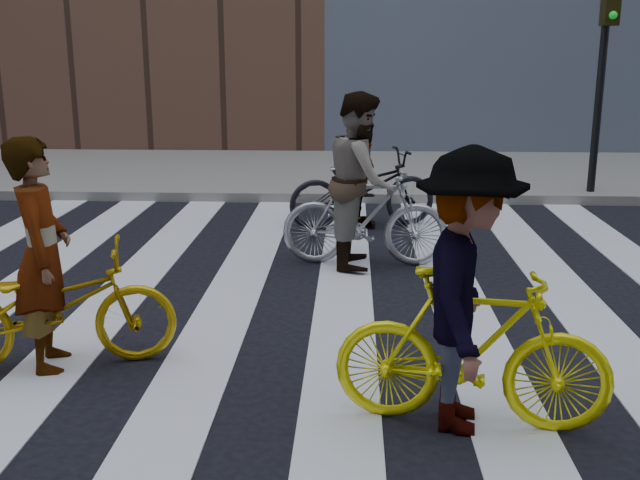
# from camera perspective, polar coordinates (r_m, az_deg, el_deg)

# --- Properties ---
(ground) EXTENTS (100.00, 100.00, 0.00)m
(ground) POSITION_cam_1_polar(r_m,az_deg,el_deg) (6.90, -2.79, -5.58)
(ground) COLOR black
(ground) RESTS_ON ground
(sidewalk_far) EXTENTS (100.00, 5.00, 0.15)m
(sidewalk_far) POSITION_cam_1_polar(r_m,az_deg,el_deg) (14.16, -0.04, 5.16)
(sidewalk_far) COLOR gray
(sidewalk_far) RESTS_ON ground
(zebra_crosswalk) EXTENTS (8.25, 10.00, 0.01)m
(zebra_crosswalk) POSITION_cam_1_polar(r_m,az_deg,el_deg) (6.90, -2.79, -5.53)
(zebra_crosswalk) COLOR white
(zebra_crosswalk) RESTS_ON ground
(traffic_signal) EXTENTS (0.22, 0.42, 3.33)m
(traffic_signal) POSITION_cam_1_polar(r_m,az_deg,el_deg) (12.37, 20.87, 13.16)
(traffic_signal) COLOR black
(traffic_signal) RESTS_ON ground
(bike_yellow_left) EXTENTS (1.90, 1.06, 0.95)m
(bike_yellow_left) POSITION_cam_1_polar(r_m,az_deg,el_deg) (5.98, -19.65, -4.84)
(bike_yellow_left) COLOR #C3950A
(bike_yellow_left) RESTS_ON ground
(bike_silver_mid) EXTENTS (1.86, 0.61, 1.10)m
(bike_silver_mid) POSITION_cam_1_polar(r_m,az_deg,el_deg) (8.28, 3.45, 1.79)
(bike_silver_mid) COLOR #A2A2AB
(bike_silver_mid) RESTS_ON ground
(bike_yellow_right) EXTENTS (1.79, 0.75, 1.04)m
(bike_yellow_right) POSITION_cam_1_polar(r_m,az_deg,el_deg) (4.85, 11.50, -8.14)
(bike_yellow_right) COLOR #F7ED0D
(bike_yellow_right) RESTS_ON ground
(bike_dark_rear) EXTENTS (2.12, 1.22, 1.05)m
(bike_dark_rear) POSITION_cam_1_polar(r_m,az_deg,el_deg) (10.04, 3.27, 3.90)
(bike_dark_rear) COLOR black
(bike_dark_rear) RESTS_ON ground
(rider_left) EXTENTS (0.57, 0.73, 1.76)m
(rider_left) POSITION_cam_1_polar(r_m,az_deg,el_deg) (5.88, -20.43, -1.10)
(rider_left) COLOR slate
(rider_left) RESTS_ON ground
(rider_mid) EXTENTS (0.77, 0.97, 1.92)m
(rider_mid) POSITION_cam_1_polar(r_m,az_deg,el_deg) (8.20, 3.15, 4.57)
(rider_mid) COLOR slate
(rider_mid) RESTS_ON ground
(rider_right) EXTENTS (0.84, 1.25, 1.80)m
(rider_right) POSITION_cam_1_polar(r_m,az_deg,el_deg) (4.72, 11.13, -3.90)
(rider_right) COLOR slate
(rider_right) RESTS_ON ground
(rider_rear) EXTENTS (0.69, 1.10, 1.75)m
(rider_rear) POSITION_cam_1_polar(r_m,az_deg,el_deg) (9.99, 3.01, 5.87)
(rider_rear) COLOR slate
(rider_rear) RESTS_ON ground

